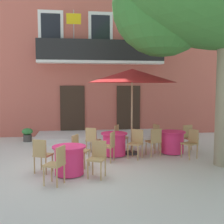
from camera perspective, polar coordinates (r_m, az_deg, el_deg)
name	(u,v)px	position (r m, az deg, el deg)	size (l,w,h in m)	color
ground_plane	(84,165)	(8.38, -5.65, -10.62)	(120.00, 120.00, 0.00)	beige
building_facade	(97,58)	(15.16, -3.04, 10.78)	(13.00, 5.09, 7.50)	#BC5B4C
entrance_step_platform	(103,137)	(12.22, -1.77, -4.94)	(5.61, 2.19, 0.25)	silver
cafe_table_near_tree	(114,144)	(9.35, 0.44, -6.44)	(0.86, 0.86, 0.76)	#E52D66
cafe_chair_near_tree_0	(109,144)	(8.60, -0.55, -6.55)	(0.53, 0.53, 0.91)	tan
cafe_chair_near_tree_1	(136,142)	(9.07, 4.87, -5.95)	(0.56, 0.56, 0.91)	tan
cafe_chair_near_tree_2	(119,136)	(10.05, 1.49, -4.83)	(0.54, 0.54, 0.91)	tan
cafe_chair_near_tree_3	(92,139)	(9.53, -3.98, -5.39)	(0.54, 0.54, 0.91)	tan
cafe_table_middle	(69,160)	(7.46, -8.60, -9.52)	(0.86, 0.86, 0.76)	#E52D66
cafe_chair_middle_0	(42,153)	(7.72, -13.93, -8.08)	(0.53, 0.53, 0.91)	tan
cafe_chair_middle_1	(57,163)	(6.76, -11.02, -9.93)	(0.54, 0.54, 0.91)	tan
cafe_chair_middle_2	(98,156)	(7.22, -2.90, -8.86)	(0.53, 0.53, 0.91)	tan
cafe_chair_middle_3	(79,148)	(8.12, -6.73, -7.29)	(0.53, 0.53, 0.91)	tan
cafe_table_front	(172,142)	(9.87, 12.05, -5.93)	(0.86, 0.86, 0.76)	#E52D66
cafe_chair_front_0	(154,140)	(9.39, 8.52, -5.60)	(0.49, 0.49, 0.91)	tan
cafe_chair_front_1	(191,142)	(9.39, 15.61, -5.73)	(0.53, 0.53, 0.91)	tan
cafe_chair_front_2	(189,136)	(10.34, 15.27, -4.72)	(0.49, 0.49, 0.91)	tan
cafe_chair_front_3	(159,135)	(10.42, 9.34, -4.53)	(0.49, 0.49, 0.91)	tan
cafe_umbrella	(132,76)	(9.41, 4.05, 7.21)	(2.90, 2.90, 2.85)	#997A56
ground_planter_left	(27,134)	(12.24, -16.64, -4.26)	(0.44, 0.44, 0.55)	#47423D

